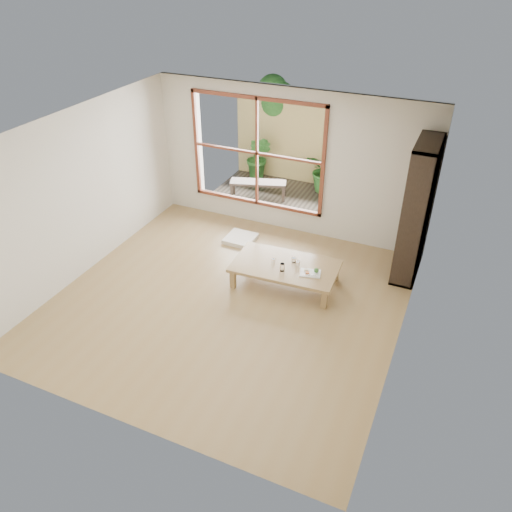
{
  "coord_description": "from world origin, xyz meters",
  "views": [
    {
      "loc": [
        2.8,
        -5.31,
        4.64
      ],
      "look_at": [
        0.22,
        0.52,
        0.55
      ],
      "focal_mm": 35.0,
      "sensor_mm": 36.0,
      "label": 1
    }
  ],
  "objects_px": {
    "low_table": "(285,267)",
    "garden_bench": "(258,184)",
    "food_tray": "(311,272)",
    "bookshelf": "(417,211)"
  },
  "relations": [
    {
      "from": "low_table",
      "to": "bookshelf",
      "type": "relative_size",
      "value": 0.75
    },
    {
      "from": "food_tray",
      "to": "garden_bench",
      "type": "bearing_deg",
      "value": 113.21
    },
    {
      "from": "bookshelf",
      "to": "garden_bench",
      "type": "distance_m",
      "value": 3.7
    },
    {
      "from": "bookshelf",
      "to": "food_tray",
      "type": "relative_size",
      "value": 6.31
    },
    {
      "from": "low_table",
      "to": "food_tray",
      "type": "relative_size",
      "value": 4.76
    },
    {
      "from": "bookshelf",
      "to": "food_tray",
      "type": "distance_m",
      "value": 1.87
    },
    {
      "from": "food_tray",
      "to": "bookshelf",
      "type": "bearing_deg",
      "value": 29.72
    },
    {
      "from": "low_table",
      "to": "garden_bench",
      "type": "xyz_separation_m",
      "value": [
        -1.61,
        2.62,
        0.02
      ]
    },
    {
      "from": "low_table",
      "to": "bookshelf",
      "type": "bearing_deg",
      "value": 30.84
    },
    {
      "from": "garden_bench",
      "to": "food_tray",
      "type": "bearing_deg",
      "value": -70.41
    }
  ]
}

